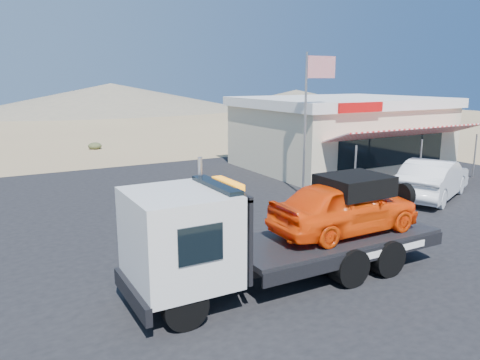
% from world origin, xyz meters
% --- Properties ---
extents(ground, '(120.00, 120.00, 0.00)m').
position_xyz_m(ground, '(0.00, 0.00, 0.00)').
color(ground, '#947654').
rests_on(ground, ground).
extents(asphalt_lot, '(32.00, 24.00, 0.02)m').
position_xyz_m(asphalt_lot, '(2.00, 3.00, 0.01)').
color(asphalt_lot, black).
rests_on(asphalt_lot, ground).
extents(tow_truck, '(8.18, 2.43, 2.74)m').
position_xyz_m(tow_truck, '(-0.93, -2.29, 1.47)').
color(tow_truck, black).
rests_on(tow_truck, asphalt_lot).
extents(white_sedan, '(5.35, 3.67, 1.67)m').
position_xyz_m(white_sedan, '(9.17, 1.48, 0.86)').
color(white_sedan, silver).
rests_on(white_sedan, asphalt_lot).
extents(jerky_store, '(10.40, 9.97, 3.90)m').
position_xyz_m(jerky_store, '(10.50, 8.97, 1.99)').
color(jerky_store, beige).
rests_on(jerky_store, asphalt_lot).
extents(flagpole, '(1.55, 0.10, 6.00)m').
position_xyz_m(flagpole, '(4.93, 4.50, 3.76)').
color(flagpole, '#99999E').
rests_on(flagpole, asphalt_lot).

